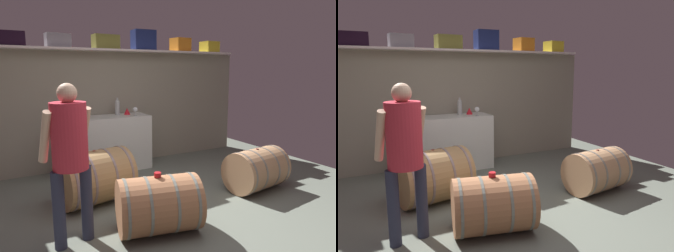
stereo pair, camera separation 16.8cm
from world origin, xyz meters
The scene contains 20 objects.
ground_plane centered at (0.00, 0.63, -0.01)m, with size 6.57×8.28×0.02m, color slate.
back_wall_panel centered at (0.00, 2.54, 0.97)m, with size 5.37×0.10×1.93m, color gray.
high_shelf_board centered at (0.00, 2.39, 1.95)m, with size 4.94×0.40×0.03m, color silver.
toolcase_black centered at (-1.38, 2.39, 2.06)m, with size 0.43×0.29×0.20m, color black.
toolcase_grey centered at (-0.71, 2.39, 2.07)m, with size 0.35×0.20×0.21m, color gray.
toolcase_olive centered at (0.03, 2.39, 2.08)m, with size 0.41×0.22×0.23m, color olive.
toolcase_navy centered at (0.70, 2.39, 2.13)m, with size 0.37×0.28×0.33m, color navy.
toolcase_orange centered at (1.43, 2.39, 2.08)m, with size 0.29×0.29×0.24m, color orange.
toolcase_yellow centered at (2.09, 2.39, 2.06)m, with size 0.29×0.28×0.20m, color yellow.
work_cabinet centered at (-0.11, 2.21, 0.45)m, with size 1.46×0.54×0.89m, color silver.
wine_bottle_clear centered at (0.16, 2.30, 1.03)m, with size 0.08×0.08×0.29m.
wine_bottle_amber centered at (-0.63, 2.04, 1.02)m, with size 0.08×0.08×0.29m.
wine_bottle_dark centered at (-0.70, 2.31, 1.04)m, with size 0.07×0.07×0.33m.
wine_glass centered at (0.37, 2.03, 1.00)m, with size 0.08×0.08×0.15m.
red_funnel centered at (0.32, 2.26, 0.95)m, with size 0.11×0.11×0.11m, color red.
wine_barrel_near centered at (-0.26, -0.01, 0.30)m, with size 0.92×0.74×0.60m.
wine_barrel_far centered at (-0.62, 1.01, 0.33)m, with size 0.94×0.79×0.67m.
wine_barrel_flank centered at (1.44, 0.37, 0.29)m, with size 0.87×0.66×0.58m.
tasting_cup centered at (-0.27, -0.01, 0.61)m, with size 0.07×0.07×0.04m, color red.
winemaker_pouring centered at (-1.06, 0.20, 0.94)m, with size 0.49×0.42×1.52m.
Camera 2 is at (-1.49, -2.74, 1.64)m, focal length 33.69 mm.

